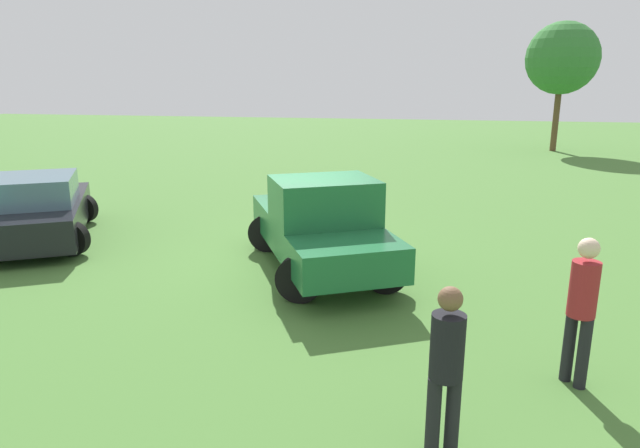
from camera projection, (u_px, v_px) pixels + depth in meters
name	position (u px, v px, depth m)	size (l,w,h in m)	color
ground_plane	(303.00, 265.00, 10.99)	(80.00, 80.00, 0.00)	#477533
pickup_truck	(322.00, 224.00, 10.39)	(3.65, 4.83, 1.81)	black
sedan_far	(38.00, 210.00, 12.44)	(3.72, 4.69, 1.50)	black
person_bystander	(446.00, 363.00, 5.20)	(0.42, 0.42, 1.75)	black
person_visitor	(582.00, 303.00, 6.47)	(0.45, 0.45, 1.82)	black
tree_back_right	(562.00, 59.00, 26.89)	(3.43, 3.43, 6.18)	brown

